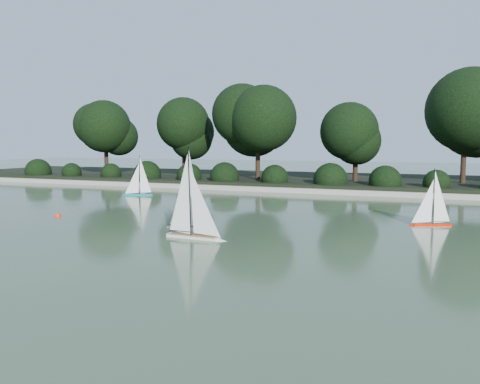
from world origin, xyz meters
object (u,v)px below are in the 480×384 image
Objects in this scene: sailboat_white_a at (184,217)px; sailboat_teal at (136,189)px; race_buoy at (58,216)px; sailboat_white_b at (198,224)px; sailboat_orange at (428,216)px.

sailboat_teal is at bearing 131.55° from sailboat_white_a.
race_buoy is (0.84, -4.78, -0.24)m from sailboat_teal.
sailboat_white_b reaches higher than race_buoy.
sailboat_orange is at bearing 12.63° from race_buoy.
race_buoy is (-4.56, 1.23, -0.28)m from sailboat_white_b.
sailboat_white_a is 7.18m from sailboat_teal.
sailboat_white_b reaches higher than sailboat_teal.
race_buoy is at bearing -80.05° from sailboat_teal.
sailboat_white_a is at bearing -8.64° from race_buoy.
sailboat_orange is at bearing 37.36° from sailboat_white_b.
sailboat_white_a is 11.54× the size of race_buoy.
sailboat_orange is 8.32× the size of race_buoy.
sailboat_white_a is at bearing -48.45° from sailboat_teal.
sailboat_white_b is 11.14× the size of race_buoy.
sailboat_teal is at bearing 99.95° from race_buoy.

